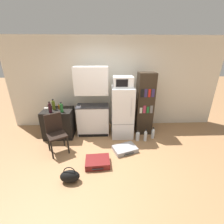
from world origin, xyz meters
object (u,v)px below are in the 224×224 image
object	(u,v)px
bookshelf	(145,104)
bottle_green_tall	(61,108)
bowl	(47,108)
water_bottle_middle	(138,136)
handbag	(70,176)
bottle_olive_oil	(54,105)
kitchen_hutch	(93,105)
bottle_wine_dark	(50,108)
suitcase_small_flat	(98,162)
chair	(55,130)
microwave	(123,82)
refrigerator	(122,112)
water_bottle_front	(145,136)
water_bottle_back	(153,134)
bottle_amber_beer	(59,107)
suitcase_large_flat	(125,149)
side_table	(59,123)

from	to	relation	value
bookshelf	bottle_green_tall	bearing A→B (deg)	-172.44
bowl	water_bottle_middle	bearing A→B (deg)	-10.05
bookshelf	handbag	bearing A→B (deg)	-134.13
bottle_olive_oil	bottle_green_tall	xyz separation A→B (m)	(0.27, -0.20, -0.01)
kitchen_hutch	bottle_green_tall	size ratio (longest dim) A/B	6.94
bottle_wine_dark	suitcase_small_flat	distance (m)	1.85
bottle_green_tall	chair	size ratio (longest dim) A/B	0.29
microwave	water_bottle_middle	world-z (taller)	microwave
refrigerator	water_bottle_front	distance (m)	0.91
bottle_olive_oil	bottle_wine_dark	world-z (taller)	bottle_wine_dark
bowl	water_bottle_back	bearing A→B (deg)	-6.53
bookshelf	bottle_olive_oil	size ratio (longest dim) A/B	6.00
bottle_amber_beer	water_bottle_front	xyz separation A→B (m)	(2.32, -0.43, -0.71)
bottle_wine_dark	water_bottle_middle	bearing A→B (deg)	-4.15
bottle_olive_oil	water_bottle_back	xyz separation A→B (m)	(2.71, -0.29, -0.78)
suitcase_large_flat	water_bottle_front	distance (m)	0.75
kitchen_hutch	bottle_wine_dark	distance (m)	1.10
microwave	water_bottle_front	distance (m)	1.57
bowl	suitcase_small_flat	distance (m)	2.10
refrigerator	bottle_wine_dark	bearing A→B (deg)	-174.23
kitchen_hutch	bowl	size ratio (longest dim) A/B	12.18
bottle_olive_oil	bottle_green_tall	bearing A→B (deg)	-37.03
water_bottle_middle	water_bottle_back	size ratio (longest dim) A/B	0.91
side_table	bottle_olive_oil	size ratio (longest dim) A/B	2.70
kitchen_hutch	chair	bearing A→B (deg)	-135.42
bottle_green_tall	bowl	bearing A→B (deg)	152.08
microwave	bottle_olive_oil	world-z (taller)	microwave
kitchen_hutch	handbag	xyz separation A→B (m)	(-0.31, -1.80, -0.77)
bottle_olive_oil	suitcase_large_flat	bearing A→B (deg)	-24.31
microwave	bottle_olive_oil	size ratio (longest dim) A/B	1.73
refrigerator	bottle_amber_beer	bearing A→B (deg)	178.43
chair	water_bottle_back	world-z (taller)	chair
side_table	kitchen_hutch	distance (m)	1.08
microwave	bottle_olive_oil	distance (m)	1.96
handbag	side_table	bearing A→B (deg)	110.72
side_table	refrigerator	xyz separation A→B (m)	(1.77, -0.01, 0.31)
bowl	bottle_green_tall	bearing A→B (deg)	-27.92
bottle_amber_beer	handbag	distance (m)	1.98
side_table	chair	bearing A→B (deg)	-79.29
bottle_wine_dark	bowl	size ratio (longest dim) A/B	1.90
bowl	refrigerator	bearing A→B (deg)	-2.26
bottle_wine_dark	water_bottle_front	world-z (taller)	bottle_wine_dark
bookshelf	kitchen_hutch	bearing A→B (deg)	-178.88
bottle_olive_oil	suitcase_large_flat	xyz separation A→B (m)	(1.86, -0.84, -0.86)
bottle_wine_dark	bottle_amber_beer	xyz separation A→B (m)	(0.17, 0.24, -0.06)
water_bottle_front	side_table	bearing A→B (deg)	170.70
kitchen_hutch	bottle_green_tall	xyz separation A→B (m)	(-0.78, -0.27, 0.01)
suitcase_large_flat	water_bottle_front	xyz separation A→B (m)	(0.60, 0.43, 0.09)
microwave	bookshelf	size ratio (longest dim) A/B	0.29
suitcase_large_flat	bowl	bearing A→B (deg)	136.87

